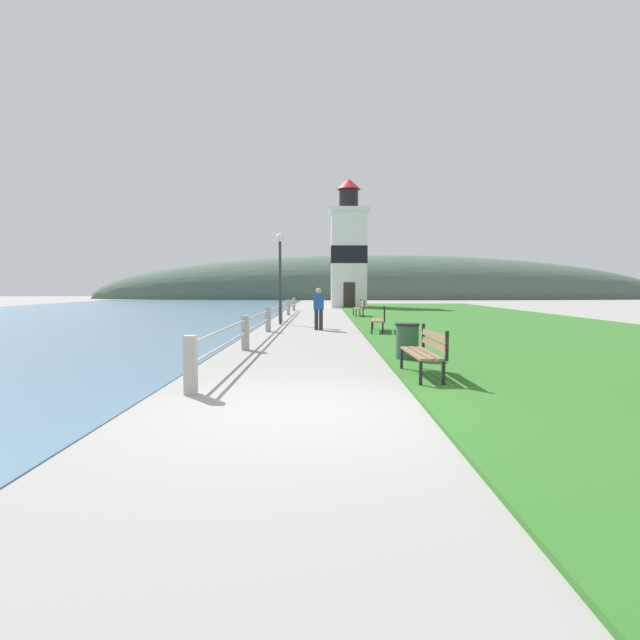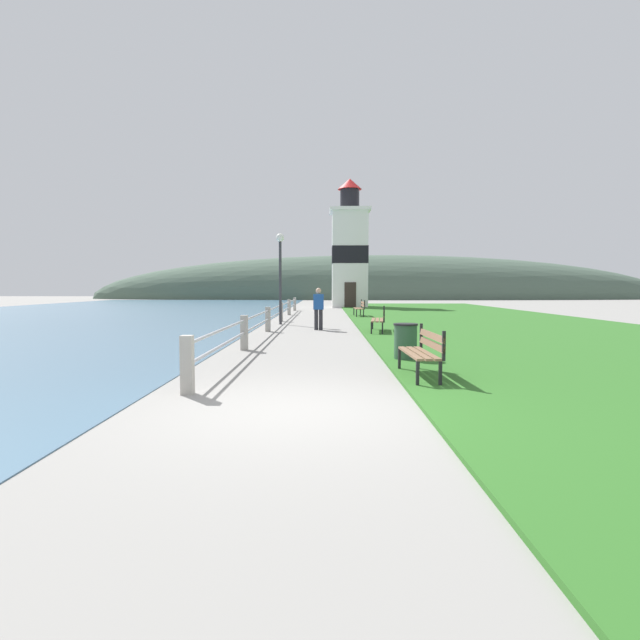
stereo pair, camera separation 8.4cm
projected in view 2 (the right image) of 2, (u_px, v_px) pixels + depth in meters
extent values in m
plane|color=gray|center=(290.00, 411.00, 6.65)|extent=(160.00, 160.00, 0.00)
cube|color=#2D6623|center=(483.00, 322.00, 22.93)|extent=(12.00, 49.20, 0.06)
cube|color=#476B84|center=(9.00, 322.00, 23.16)|extent=(24.00, 78.72, 0.01)
cube|color=#A8A399|center=(187.00, 365.00, 7.63)|extent=(0.18, 0.18, 0.91)
cube|color=#A8A399|center=(244.00, 333.00, 13.00)|extent=(0.18, 0.18, 0.91)
cube|color=#A8A399|center=(268.00, 319.00, 18.36)|extent=(0.18, 0.18, 0.91)
cube|color=#A8A399|center=(281.00, 312.00, 23.73)|extent=(0.18, 0.18, 0.91)
cube|color=#A8A399|center=(289.00, 307.00, 29.09)|extent=(0.18, 0.18, 0.91)
cube|color=#A8A399|center=(295.00, 304.00, 34.45)|extent=(0.18, 0.18, 0.91)
cylinder|color=#B2B2B7|center=(275.00, 308.00, 21.02)|extent=(0.06, 26.88, 0.06)
cylinder|color=#B2B2B7|center=(275.00, 315.00, 21.04)|extent=(0.06, 26.88, 0.06)
cube|color=brown|center=(410.00, 353.00, 8.85)|extent=(0.17, 1.69, 0.04)
cube|color=brown|center=(418.00, 353.00, 8.86)|extent=(0.17, 1.69, 0.04)
cube|color=brown|center=(426.00, 353.00, 8.86)|extent=(0.17, 1.69, 0.04)
cube|color=brown|center=(431.00, 335.00, 8.84)|extent=(0.11, 1.69, 0.11)
cube|color=brown|center=(431.00, 344.00, 8.85)|extent=(0.11, 1.69, 0.11)
cube|color=black|center=(418.00, 375.00, 8.05)|extent=(0.05, 0.05, 0.45)
cube|color=black|center=(399.00, 360.00, 9.69)|extent=(0.05, 0.05, 0.45)
cube|color=black|center=(440.00, 375.00, 8.06)|extent=(0.05, 0.05, 0.45)
cube|color=black|center=(418.00, 360.00, 9.69)|extent=(0.05, 0.05, 0.45)
cube|color=black|center=(444.00, 346.00, 8.03)|extent=(0.05, 0.05, 0.49)
cube|color=black|center=(421.00, 336.00, 9.66)|extent=(0.05, 0.05, 0.49)
cube|color=brown|center=(373.00, 320.00, 17.75)|extent=(0.34, 2.00, 0.04)
cube|color=brown|center=(377.00, 320.00, 17.73)|extent=(0.34, 2.00, 0.04)
cube|color=brown|center=(381.00, 320.00, 17.71)|extent=(0.34, 2.00, 0.04)
cube|color=brown|center=(384.00, 311.00, 17.68)|extent=(0.28, 1.99, 0.11)
cube|color=brown|center=(384.00, 315.00, 17.69)|extent=(0.28, 1.99, 0.11)
cube|color=black|center=(371.00, 329.00, 16.81)|extent=(0.06, 0.06, 0.45)
cube|color=black|center=(373.00, 325.00, 18.73)|extent=(0.06, 0.06, 0.45)
cube|color=black|center=(382.00, 329.00, 16.76)|extent=(0.06, 0.06, 0.45)
cube|color=black|center=(383.00, 325.00, 18.69)|extent=(0.06, 0.06, 0.45)
cube|color=black|center=(384.00, 315.00, 16.72)|extent=(0.06, 0.06, 0.49)
cube|color=black|center=(384.00, 312.00, 18.65)|extent=(0.06, 0.06, 0.49)
cube|color=brown|center=(356.00, 308.00, 27.12)|extent=(0.16, 1.74, 0.04)
cube|color=brown|center=(359.00, 308.00, 27.13)|extent=(0.16, 1.74, 0.04)
cube|color=brown|center=(361.00, 308.00, 27.13)|extent=(0.16, 1.74, 0.04)
cube|color=brown|center=(363.00, 303.00, 27.11)|extent=(0.10, 1.74, 0.11)
cube|color=brown|center=(363.00, 306.00, 27.12)|extent=(0.10, 1.74, 0.11)
cube|color=black|center=(357.00, 314.00, 26.29)|extent=(0.05, 0.05, 0.45)
cube|color=black|center=(354.00, 312.00, 27.98)|extent=(0.05, 0.05, 0.45)
cube|color=black|center=(364.00, 314.00, 26.30)|extent=(0.05, 0.05, 0.45)
cube|color=black|center=(360.00, 312.00, 27.99)|extent=(0.05, 0.05, 0.45)
cube|color=black|center=(365.00, 305.00, 26.27)|extent=(0.05, 0.05, 0.49)
cube|color=black|center=(361.00, 304.00, 27.96)|extent=(0.05, 0.05, 0.49)
cube|color=white|center=(350.00, 260.00, 39.82)|extent=(2.77, 2.77, 7.55)
cube|color=black|center=(350.00, 255.00, 39.79)|extent=(2.81, 2.81, 1.36)
cube|color=white|center=(350.00, 211.00, 39.56)|extent=(3.18, 3.18, 0.25)
cylinder|color=black|center=(350.00, 199.00, 39.50)|extent=(1.52, 1.52, 1.54)
cone|color=red|center=(350.00, 184.00, 39.42)|extent=(1.90, 1.90, 0.85)
cube|color=#332823|center=(350.00, 295.00, 38.60)|extent=(0.90, 0.06, 2.00)
cylinder|color=#28282D|center=(316.00, 320.00, 19.02)|extent=(0.15, 0.15, 0.78)
cylinder|color=#28282D|center=(321.00, 320.00, 19.02)|extent=(0.15, 0.15, 0.78)
cube|color=#1E4C99|center=(318.00, 302.00, 18.98)|extent=(0.39, 0.22, 0.59)
sphere|color=tan|center=(318.00, 291.00, 18.95)|extent=(0.21, 0.21, 0.21)
cylinder|color=#2D5138|center=(406.00, 343.00, 11.02)|extent=(0.50, 0.50, 0.80)
cylinder|color=black|center=(406.00, 324.00, 10.99)|extent=(0.54, 0.54, 0.04)
cylinder|color=#333338|center=(280.00, 283.00, 21.77)|extent=(0.12, 0.12, 3.60)
sphere|color=white|center=(280.00, 238.00, 21.64)|extent=(0.36, 0.36, 0.36)
ellipsoid|color=#475B4C|center=(379.00, 299.00, 69.22)|extent=(80.00, 16.00, 12.00)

